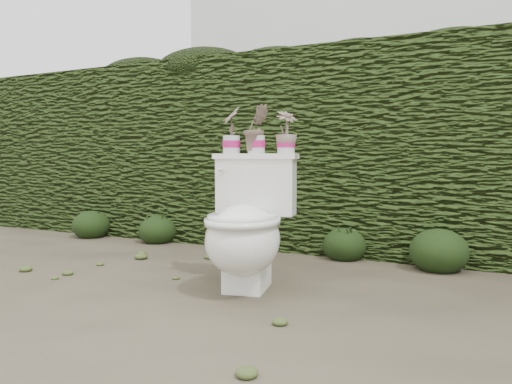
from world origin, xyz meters
The scene contains 12 objects.
ground centered at (0.00, 0.00, 0.00)m, with size 60.00×60.00×0.00m, color brown.
hedge centered at (0.00, 1.60, 0.80)m, with size 8.00×1.00×1.60m, color #354B19.
house_wall centered at (0.60, 6.00, 2.00)m, with size 8.00×3.50×4.00m, color silver.
toilet centered at (-0.16, 0.00, 0.36)m, with size 0.60×0.76×0.78m.
potted_plant_left centered at (-0.37, 0.19, 0.91)m, with size 0.14×0.10×0.27m, color #257729.
potted_plant_center centered at (-0.22, 0.23, 0.92)m, with size 0.16×0.13×0.28m, color #257729.
potted_plant_right centered at (-0.04, 0.27, 0.90)m, with size 0.14×0.14×0.24m, color #257729.
liriope_clump_0 centered at (-2.36, 1.00, 0.14)m, with size 0.35×0.35×0.28m, color #1F3211.
liriope_clump_1 centered at (-1.61, 1.05, 0.13)m, with size 0.33×0.33×0.27m, color #1F3211.
liriope_clump_2 centered at (-0.80, 1.03, 0.13)m, with size 0.32×0.32×0.26m, color #1F3211.
liriope_clump_3 centered at (0.08, 1.09, 0.13)m, with size 0.33×0.33×0.26m, color #1F3211.
liriope_clump_4 centered at (0.75, 1.02, 0.15)m, with size 0.39×0.39×0.31m, color #1F3211.
Camera 1 is at (1.14, -2.47, 0.75)m, focal length 35.00 mm.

